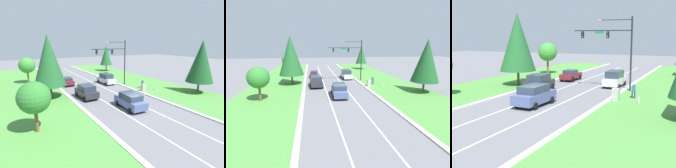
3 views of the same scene
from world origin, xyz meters
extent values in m
plane|color=slate|center=(0.00, 0.00, 0.00)|extent=(160.00, 160.00, 0.00)
cube|color=beige|center=(5.65, 0.00, 0.07)|extent=(0.50, 90.00, 0.15)
cube|color=beige|center=(-5.65, 0.00, 0.07)|extent=(0.50, 90.00, 0.15)
cube|color=#4C8E3D|center=(10.90, 0.00, 0.04)|extent=(10.00, 90.00, 0.08)
cube|color=#4C8E3D|center=(-10.90, 0.00, 0.04)|extent=(10.00, 90.00, 0.08)
cube|color=white|center=(-1.80, 0.00, 0.00)|extent=(0.14, 81.00, 0.01)
cube|color=white|center=(1.80, 0.00, 0.00)|extent=(0.14, 81.00, 0.01)
cylinder|color=black|center=(6.44, 12.01, 4.34)|extent=(0.20, 0.20, 8.69)
cylinder|color=black|center=(2.90, 12.01, 7.12)|extent=(7.08, 0.12, 0.12)
cube|color=#147042|center=(2.55, 12.01, 6.90)|extent=(1.10, 0.04, 0.28)
cylinder|color=black|center=(4.50, 12.01, 8.34)|extent=(3.89, 0.09, 0.09)
ellipsoid|color=gray|center=(2.55, 12.01, 8.29)|extent=(0.56, 0.28, 0.20)
cube|color=black|center=(3.61, 12.01, 6.62)|extent=(0.28, 0.32, 0.80)
sphere|color=#2D2D2D|center=(3.61, 11.84, 6.86)|extent=(0.16, 0.16, 0.16)
sphere|color=#2D2D2D|center=(3.61, 11.84, 6.62)|extent=(0.16, 0.16, 0.16)
sphere|color=#23D647|center=(3.61, 11.84, 6.39)|extent=(0.16, 0.16, 0.16)
cube|color=black|center=(0.42, 12.01, 6.62)|extent=(0.28, 0.32, 0.80)
sphere|color=#2D2D2D|center=(0.42, 11.84, 6.86)|extent=(0.16, 0.16, 0.16)
sphere|color=#2D2D2D|center=(0.42, 11.84, 6.62)|extent=(0.16, 0.16, 0.16)
sphere|color=#23D647|center=(0.42, 11.84, 6.39)|extent=(0.16, 0.16, 0.16)
cube|color=maroon|center=(-3.56, 17.70, 0.71)|extent=(1.77, 4.51, 0.68)
cube|color=#283342|center=(-3.56, 17.43, 1.31)|extent=(1.59, 2.03, 0.53)
cylinder|color=black|center=(-2.70, 19.10, 0.37)|extent=(0.24, 0.74, 0.74)
cylinder|color=black|center=(-4.42, 19.10, 0.37)|extent=(0.24, 0.74, 0.74)
cylinder|color=black|center=(-2.69, 16.30, 0.37)|extent=(0.24, 0.74, 0.74)
cylinder|color=black|center=(-4.42, 16.30, 0.37)|extent=(0.24, 0.74, 0.74)
cube|color=silver|center=(3.79, 14.90, 0.76)|extent=(1.95, 5.05, 0.88)
cube|color=#283342|center=(3.79, 14.77, 1.63)|extent=(1.75, 3.03, 0.87)
cylinder|color=black|center=(4.72, 16.47, 0.31)|extent=(0.24, 0.63, 0.63)
cylinder|color=black|center=(2.84, 16.45, 0.31)|extent=(0.24, 0.63, 0.63)
cylinder|color=black|center=(4.74, 13.34, 0.31)|extent=(0.24, 0.63, 0.63)
cylinder|color=black|center=(2.87, 13.33, 0.31)|extent=(0.24, 0.63, 0.63)
cube|color=#475684|center=(-0.14, 1.04, 0.80)|extent=(2.25, 4.97, 0.92)
cube|color=#283342|center=(-0.14, 0.92, 1.61)|extent=(1.97, 3.01, 0.71)
cylinder|color=black|center=(0.93, 2.52, 0.34)|extent=(0.27, 0.69, 0.68)
cylinder|color=black|center=(-1.08, 2.60, 0.34)|extent=(0.27, 0.69, 0.68)
cylinder|color=black|center=(0.81, -0.51, 0.34)|extent=(0.27, 0.69, 0.68)
cylinder|color=black|center=(-1.21, -0.43, 0.34)|extent=(0.27, 0.69, 0.68)
cube|color=#28282D|center=(-3.39, 7.84, 0.82)|extent=(2.29, 4.64, 0.89)
cube|color=#283342|center=(-3.39, 7.73, 1.66)|extent=(2.00, 2.81, 0.78)
cylinder|color=black|center=(-2.43, 9.30, 0.38)|extent=(0.27, 0.77, 0.76)
cylinder|color=black|center=(-4.48, 9.20, 0.38)|extent=(0.27, 0.77, 0.76)
cylinder|color=black|center=(-2.31, 6.47, 0.38)|extent=(0.27, 0.77, 0.76)
cylinder|color=black|center=(-4.35, 6.38, 0.38)|extent=(0.27, 0.77, 0.76)
cube|color=#9E9E99|center=(6.32, 6.10, 0.66)|extent=(0.70, 0.60, 1.32)
cylinder|color=#232842|center=(7.58, 7.95, 0.42)|extent=(0.14, 0.14, 0.84)
cylinder|color=#232842|center=(7.84, 7.99, 0.42)|extent=(0.14, 0.14, 0.84)
cube|color=#2D4C99|center=(7.71, 7.97, 1.14)|extent=(0.41, 0.28, 0.60)
sphere|color=tan|center=(7.71, 7.97, 1.58)|extent=(0.22, 0.22, 0.22)
cylinder|color=#B7B7BC|center=(8.70, 5.65, 0.28)|extent=(0.20, 0.20, 0.55)
sphere|color=#B7B7BC|center=(8.70, 5.65, 0.61)|extent=(0.18, 0.18, 0.18)
cylinder|color=#B7B7BC|center=(8.58, 5.65, 0.30)|extent=(0.10, 0.09, 0.09)
cylinder|color=#B7B7BC|center=(8.82, 5.65, 0.30)|extent=(0.10, 0.09, 0.09)
cylinder|color=brown|center=(11.56, 29.21, 0.93)|extent=(0.32, 0.32, 1.87)
cone|color=#1E5628|center=(11.56, 29.21, 4.63)|extent=(3.45, 3.45, 5.52)
cylinder|color=brown|center=(-10.06, 22.86, 1.29)|extent=(0.32, 0.32, 2.59)
sphere|color=#388433|center=(-10.06, 22.86, 3.78)|extent=(3.18, 3.18, 3.18)
cylinder|color=brown|center=(13.92, 1.03, 0.93)|extent=(0.32, 0.32, 1.87)
cone|color=#194C23|center=(13.92, 1.03, 5.28)|extent=(4.26, 4.26, 6.82)
cylinder|color=brown|center=(-11.40, 0.31, 1.15)|extent=(0.32, 0.32, 2.30)
sphere|color=#2D752D|center=(-11.40, 0.31, 3.42)|extent=(2.98, 2.98, 2.98)
cylinder|color=brown|center=(-8.03, 10.52, 0.98)|extent=(0.32, 0.32, 1.96)
cone|color=#1E5628|center=(-8.03, 10.52, 5.70)|extent=(4.68, 4.68, 7.49)
camera|label=1|loc=(-12.89, -16.22, 8.27)|focal=28.00mm
camera|label=2|loc=(-4.35, -24.35, 7.86)|focal=28.00mm
camera|label=3|loc=(14.33, -24.01, 6.57)|focal=50.00mm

